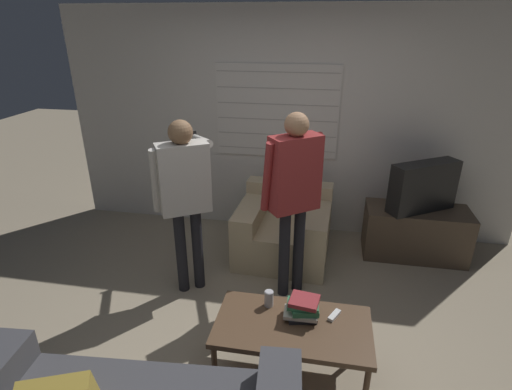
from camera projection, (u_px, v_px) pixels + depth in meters
ground_plane at (255, 340)px, 3.23m from camera, size 16.00×16.00×0.00m
wall_back at (287, 125)px, 4.55m from camera, size 5.20×0.08×2.55m
armchair_beige at (284, 230)px, 4.31m from camera, size 0.99×0.95×0.73m
coffee_table at (293, 329)px, 2.77m from camera, size 1.08×0.57×0.45m
tv_stand at (415, 233)px, 4.30m from camera, size 1.06×0.47×0.55m
tv at (423, 187)px, 4.09m from camera, size 0.73×0.56×0.52m
person_left_standing at (184, 187)px, 3.47m from camera, size 0.53×0.85×1.64m
person_right_standing at (293, 185)px, 3.39m from camera, size 0.52×0.86×1.71m
book_stack at (303, 308)px, 2.79m from camera, size 0.25×0.20×0.16m
soda_can at (269, 298)px, 2.91m from camera, size 0.07×0.07×0.13m
spare_remote at (334, 315)px, 2.82m from camera, size 0.10×0.13×0.02m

